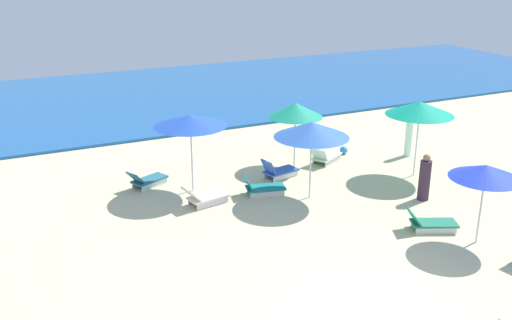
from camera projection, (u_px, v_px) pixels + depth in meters
ground_plane at (365, 315)px, 12.81m from camera, size 60.00×60.00×0.00m
ocean at (125, 99)px, 31.72m from camera, size 60.00×15.46×0.12m
umbrella_0 at (295, 110)px, 21.08m from camera, size 2.03×2.03×2.45m
lounge_chair_0_0 at (325, 157)px, 22.14m from camera, size 1.56×1.24×0.70m
lounge_chair_0_1 at (278, 171)px, 20.64m from camera, size 1.44×0.86×0.76m
umbrella_1 at (486, 172)px, 15.37m from camera, size 1.91×1.91×2.28m
lounge_chair_1_1 at (430, 223)px, 16.71m from camera, size 1.57×1.15×0.66m
umbrella_2 at (312, 130)px, 18.25m from camera, size 2.41×2.41×2.57m
lounge_chair_2_0 at (263, 188)px, 19.18m from camera, size 1.47×0.93×0.66m
umbrella_3 at (420, 108)px, 20.09m from camera, size 2.37×2.37×2.73m
umbrella_4 at (190, 121)px, 18.75m from camera, size 2.40×2.40×2.64m
lounge_chair_4_0 at (205, 197)px, 18.41m from camera, size 1.54×0.87×0.68m
lounge_chair_4_1 at (147, 180)px, 19.82m from camera, size 1.51×1.10×0.68m
beachgoer_1 at (425, 179)px, 18.64m from camera, size 0.42×0.42×1.56m
beachgoer_3 at (409, 136)px, 22.69m from camera, size 0.37×0.37×1.67m
beach_ball_0 at (344, 150)px, 23.11m from camera, size 0.32×0.32×0.32m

